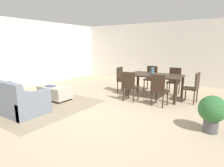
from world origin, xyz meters
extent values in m
plane|color=tan|center=(0.00, 0.00, 0.00)|extent=(10.80, 10.80, 0.00)
cube|color=silver|center=(0.00, 5.00, 1.35)|extent=(9.00, 0.12, 2.70)
cube|color=silver|center=(-4.50, 0.50, 1.35)|extent=(0.12, 11.00, 2.70)
cube|color=gray|center=(-2.12, -0.33, 0.00)|extent=(3.00, 2.80, 0.01)
cube|color=slate|center=(-2.18, -0.95, 0.21)|extent=(1.93, 0.89, 0.42)
cube|color=slate|center=(-1.28, -0.95, 0.31)|extent=(0.14, 0.89, 0.62)
cube|color=tan|center=(-2.18, -1.07, 0.59)|extent=(0.34, 0.11, 0.34)
cube|color=gray|center=(-1.68, -1.07, 0.58)|extent=(0.33, 0.11, 0.33)
cube|color=#B7AD9E|center=(-2.07, 0.29, 0.24)|extent=(1.03, 0.58, 0.37)
cylinder|color=#332319|center=(-2.53, 0.53, 0.03)|extent=(0.05, 0.05, 0.06)
cylinder|color=#332319|center=(-1.60, 0.53, 0.03)|extent=(0.05, 0.05, 0.06)
cylinder|color=#332319|center=(-2.53, 0.05, 0.03)|extent=(0.05, 0.05, 0.06)
cylinder|color=#332319|center=(-1.60, 0.05, 0.03)|extent=(0.05, 0.05, 0.06)
cylinder|color=brown|center=(-3.27, -0.69, 0.28)|extent=(0.04, 0.04, 0.56)
cube|color=#332319|center=(0.44, 2.33, 0.74)|extent=(1.72, 0.98, 0.04)
cube|color=#332319|center=(-0.37, 2.76, 0.36)|extent=(0.07, 0.07, 0.72)
cube|color=#332319|center=(1.24, 2.76, 0.36)|extent=(0.07, 0.07, 0.72)
cube|color=#332319|center=(-0.37, 1.90, 0.36)|extent=(0.07, 0.07, 0.72)
cube|color=#332319|center=(1.24, 1.90, 0.36)|extent=(0.07, 0.07, 0.72)
cube|color=#332319|center=(-0.01, 1.54, 0.43)|extent=(0.42, 0.42, 0.04)
cube|color=#332319|center=(0.00, 1.36, 0.69)|extent=(0.40, 0.06, 0.47)
cylinder|color=#332319|center=(-0.18, 1.71, 0.21)|extent=(0.04, 0.04, 0.41)
cylinder|color=#332319|center=(0.16, 1.72, 0.21)|extent=(0.04, 0.04, 0.41)
cylinder|color=#332319|center=(-0.17, 1.37, 0.21)|extent=(0.04, 0.04, 0.41)
cylinder|color=#332319|center=(0.17, 1.38, 0.21)|extent=(0.04, 0.04, 0.41)
cube|color=#332319|center=(0.90, 1.57, 0.43)|extent=(0.42, 0.42, 0.04)
cube|color=#332319|center=(0.90, 1.39, 0.69)|extent=(0.40, 0.06, 0.47)
cylinder|color=#332319|center=(0.74, 1.74, 0.21)|extent=(0.04, 0.04, 0.41)
cylinder|color=#332319|center=(1.08, 1.73, 0.21)|extent=(0.04, 0.04, 0.41)
cylinder|color=#332319|center=(0.73, 1.40, 0.21)|extent=(0.04, 0.04, 0.41)
cylinder|color=#332319|center=(1.07, 1.39, 0.21)|extent=(0.04, 0.04, 0.41)
cube|color=#332319|center=(-0.03, 3.11, 0.43)|extent=(0.42, 0.42, 0.04)
cube|color=#332319|center=(-0.04, 3.29, 0.69)|extent=(0.40, 0.06, 0.47)
cylinder|color=#332319|center=(0.15, 2.95, 0.21)|extent=(0.04, 0.04, 0.41)
cylinder|color=#332319|center=(-0.19, 2.94, 0.21)|extent=(0.04, 0.04, 0.41)
cylinder|color=#332319|center=(0.13, 3.29, 0.21)|extent=(0.04, 0.04, 0.41)
cylinder|color=#332319|center=(-0.21, 3.28, 0.21)|extent=(0.04, 0.04, 0.41)
cube|color=#332319|center=(0.85, 3.07, 0.43)|extent=(0.42, 0.42, 0.04)
cube|color=#332319|center=(0.85, 3.25, 0.69)|extent=(0.40, 0.06, 0.47)
cylinder|color=#332319|center=(1.03, 2.91, 0.21)|extent=(0.04, 0.04, 0.41)
cylinder|color=#332319|center=(0.69, 2.89, 0.21)|extent=(0.04, 0.04, 0.41)
cylinder|color=#332319|center=(1.02, 3.25, 0.21)|extent=(0.04, 0.04, 0.41)
cylinder|color=#332319|center=(0.68, 3.23, 0.21)|extent=(0.04, 0.04, 0.41)
cube|color=#332319|center=(1.55, 2.37, 0.43)|extent=(0.42, 0.42, 0.04)
cube|color=#332319|center=(1.73, 2.36, 0.69)|extent=(0.06, 0.40, 0.47)
cylinder|color=#332319|center=(1.37, 2.21, 0.21)|extent=(0.04, 0.04, 0.41)
cylinder|color=#332319|center=(1.39, 2.55, 0.21)|extent=(0.04, 0.04, 0.41)
cylinder|color=#332319|center=(1.71, 2.19, 0.21)|extent=(0.04, 0.04, 0.41)
cylinder|color=#332319|center=(1.73, 2.53, 0.21)|extent=(0.04, 0.04, 0.41)
cube|color=#332319|center=(-0.71, 2.32, 0.43)|extent=(0.42, 0.42, 0.04)
cube|color=#332319|center=(-0.89, 2.31, 0.69)|extent=(0.06, 0.40, 0.47)
cylinder|color=#332319|center=(-0.55, 2.50, 0.21)|extent=(0.04, 0.04, 0.41)
cylinder|color=#332319|center=(-0.53, 2.16, 0.21)|extent=(0.04, 0.04, 0.41)
cylinder|color=#332319|center=(-0.89, 2.48, 0.21)|extent=(0.04, 0.04, 0.41)
cylinder|color=#332319|center=(-0.87, 2.14, 0.21)|extent=(0.04, 0.04, 0.41)
cylinder|color=slate|center=(0.34, 2.36, 0.87)|extent=(0.11, 0.11, 0.22)
cube|color=#3F4C72|center=(-2.15, 0.22, 0.44)|extent=(0.30, 0.26, 0.03)
cylinder|color=#4C4C51|center=(2.34, 0.50, 0.13)|extent=(0.28, 0.28, 0.26)
sphere|color=#2D6633|center=(2.34, 0.50, 0.48)|extent=(0.53, 0.53, 0.53)
camera|label=1|loc=(2.66, -3.49, 1.72)|focal=30.19mm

